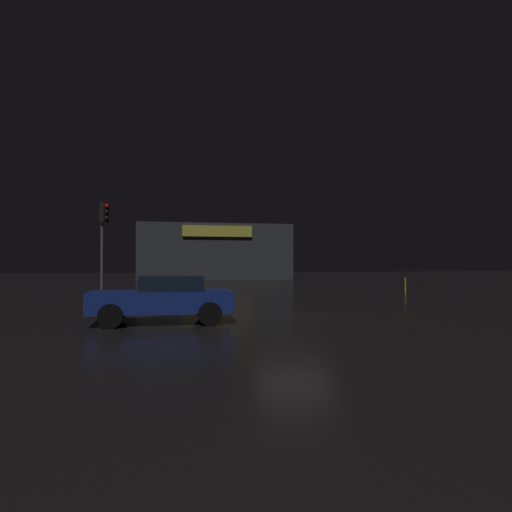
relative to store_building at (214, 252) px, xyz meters
name	(u,v)px	position (x,y,z in m)	size (l,w,h in m)	color
ground_plane	(295,317)	(-1.00, -32.98, -2.86)	(120.00, 120.00, 0.00)	black
store_building	(214,252)	(0.00, 0.00, 0.00)	(15.73, 6.37, 5.71)	#33383D
traffic_signal_main	(104,229)	(-7.91, -26.37, 0.46)	(0.42, 0.42, 4.51)	#595B60
car_near	(163,298)	(-5.30, -33.55, -2.11)	(4.18, 1.89, 1.43)	navy
bollard_kerb_a	(405,286)	(8.10, -24.35, -2.39)	(0.09, 0.09, 0.93)	gold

